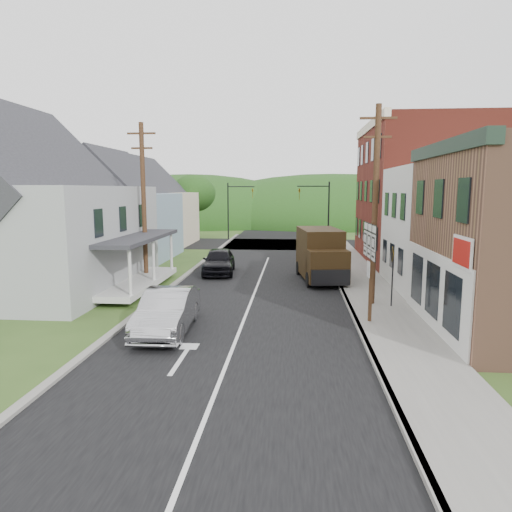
% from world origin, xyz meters
% --- Properties ---
extents(ground, '(120.00, 120.00, 0.00)m').
position_xyz_m(ground, '(0.00, 0.00, 0.00)').
color(ground, '#2D4719').
rests_on(ground, ground).
extents(road, '(9.00, 90.00, 0.02)m').
position_xyz_m(road, '(0.00, 10.00, 0.00)').
color(road, black).
rests_on(road, ground).
extents(cross_road, '(60.00, 9.00, 0.02)m').
position_xyz_m(cross_road, '(0.00, 27.00, 0.00)').
color(cross_road, black).
rests_on(cross_road, ground).
extents(sidewalk_right, '(2.80, 55.00, 0.15)m').
position_xyz_m(sidewalk_right, '(5.90, 8.00, 0.07)').
color(sidewalk_right, slate).
rests_on(sidewalk_right, ground).
extents(curb_right, '(0.20, 55.00, 0.15)m').
position_xyz_m(curb_right, '(4.55, 8.00, 0.07)').
color(curb_right, slate).
rests_on(curb_right, ground).
extents(curb_left, '(0.30, 55.00, 0.12)m').
position_xyz_m(curb_left, '(-4.65, 8.00, 0.06)').
color(curb_left, slate).
rests_on(curb_left, ground).
extents(storefront_white, '(8.00, 7.00, 6.50)m').
position_xyz_m(storefront_white, '(11.30, 7.50, 3.25)').
color(storefront_white, silver).
rests_on(storefront_white, ground).
extents(storefront_red, '(8.00, 12.00, 10.00)m').
position_xyz_m(storefront_red, '(11.30, 17.00, 5.00)').
color(storefront_red, maroon).
rests_on(storefront_red, ground).
extents(house_gray, '(10.20, 12.24, 8.35)m').
position_xyz_m(house_gray, '(-12.00, 6.00, 4.23)').
color(house_gray, '#9B9EA0').
rests_on(house_gray, ground).
extents(house_blue, '(7.14, 8.16, 7.28)m').
position_xyz_m(house_blue, '(-11.00, 17.00, 3.69)').
color(house_blue, '#7F99AD').
rests_on(house_blue, ground).
extents(house_cream, '(7.14, 8.16, 7.28)m').
position_xyz_m(house_cream, '(-11.50, 26.00, 3.69)').
color(house_cream, beige).
rests_on(house_cream, ground).
extents(utility_pole_right, '(1.60, 0.26, 9.00)m').
position_xyz_m(utility_pole_right, '(5.60, 3.50, 4.66)').
color(utility_pole_right, '#472D19').
rests_on(utility_pole_right, ground).
extents(utility_pole_left, '(1.60, 0.26, 9.00)m').
position_xyz_m(utility_pole_left, '(-6.50, 8.00, 4.66)').
color(utility_pole_left, '#472D19').
rests_on(utility_pole_left, ground).
extents(traffic_signal_right, '(2.87, 0.20, 6.00)m').
position_xyz_m(traffic_signal_right, '(4.30, 23.50, 3.76)').
color(traffic_signal_right, black).
rests_on(traffic_signal_right, ground).
extents(traffic_signal_left, '(2.87, 0.20, 6.00)m').
position_xyz_m(traffic_signal_left, '(-4.30, 30.50, 3.76)').
color(traffic_signal_left, black).
rests_on(traffic_signal_left, ground).
extents(tree_left_b, '(4.80, 4.80, 6.94)m').
position_xyz_m(tree_left_b, '(-17.00, 12.00, 4.88)').
color(tree_left_b, '#382616').
rests_on(tree_left_b, ground).
extents(tree_left_c, '(5.80, 5.80, 8.41)m').
position_xyz_m(tree_left_c, '(-19.00, 20.00, 5.94)').
color(tree_left_c, '#382616').
rests_on(tree_left_c, ground).
extents(tree_left_d, '(4.80, 4.80, 6.94)m').
position_xyz_m(tree_left_d, '(-9.00, 32.00, 4.88)').
color(tree_left_d, '#382616').
rests_on(tree_left_d, ground).
extents(forested_ridge, '(90.00, 30.00, 16.00)m').
position_xyz_m(forested_ridge, '(0.00, 55.00, 0.00)').
color(forested_ridge, '#1C3710').
rests_on(forested_ridge, ground).
extents(silver_sedan, '(1.91, 4.93, 1.60)m').
position_xyz_m(silver_sedan, '(-2.68, -1.08, 0.80)').
color(silver_sedan, '#A7A7AC').
rests_on(silver_sedan, ground).
extents(dark_sedan, '(2.33, 4.89, 1.61)m').
position_xyz_m(dark_sedan, '(-2.74, 10.98, 0.81)').
color(dark_sedan, black).
rests_on(dark_sedan, ground).
extents(delivery_van, '(2.89, 5.66, 3.03)m').
position_xyz_m(delivery_van, '(3.58, 9.33, 1.53)').
color(delivery_van, black).
rests_on(delivery_van, ground).
extents(route_sign_cluster, '(0.23, 2.26, 3.95)m').
position_xyz_m(route_sign_cluster, '(4.99, 0.59, 2.71)').
color(route_sign_cluster, '#472D19').
rests_on(route_sign_cluster, sidewalk_right).
extents(warning_sign, '(0.12, 0.76, 2.74)m').
position_xyz_m(warning_sign, '(6.37, 3.06, 1.90)').
color(warning_sign, black).
rests_on(warning_sign, sidewalk_right).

